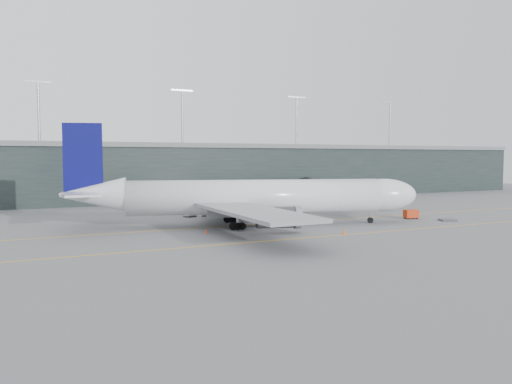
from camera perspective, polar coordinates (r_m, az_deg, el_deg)
name	(u,v)px	position (r m, az deg, el deg)	size (l,w,h in m)	color
ground	(236,222)	(88.68, -2.26, -3.48)	(320.00, 320.00, 0.00)	slate
taxiline_a	(246,225)	(85.05, -1.20, -3.79)	(160.00, 0.25, 0.02)	orange
taxiline_b	(292,239)	(70.93, 4.14, -5.37)	(160.00, 0.25, 0.02)	orange
taxiline_lead_main	(221,210)	(108.94, -3.99, -2.09)	(0.25, 60.00, 0.02)	orange
terminal	(155,171)	(143.13, -11.47, 2.35)	(240.00, 36.00, 29.00)	black
main_aircraft	(253,198)	(83.73, -0.29, -0.65)	(59.40, 54.60, 16.94)	silver
jet_bridge	(313,187)	(120.35, 6.50, 0.62)	(17.97, 44.11, 6.02)	#29292E
gse_cart	(411,214)	(97.94, 17.30, -2.39)	(2.79, 2.10, 1.70)	red
baggage_dolly	(448,220)	(97.07, 21.05, -3.00)	(2.73, 2.18, 0.27)	#3C3B40
uld_a	(190,212)	(97.10, -7.57, -2.26)	(2.62, 2.42, 1.92)	#39393E
uld_b	(206,212)	(97.97, -5.73, -2.28)	(1.92, 1.60, 1.63)	#39393E
uld_c	(218,211)	(99.25, -4.38, -2.17)	(2.19, 1.94, 1.69)	#39393E
cone_nose	(412,214)	(102.75, 17.37, -2.42)	(0.48, 0.48, 0.77)	#DD4C0C
cone_wing_stbd	(344,232)	(75.83, 10.00, -4.52)	(0.49, 0.49, 0.78)	#F84A0D
cone_wing_port	(258,211)	(104.13, 0.21, -2.17)	(0.44, 0.44, 0.70)	#EC480D
cone_tail	(207,231)	(76.28, -5.64, -4.48)	(0.40, 0.40, 0.64)	#FF3B0E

